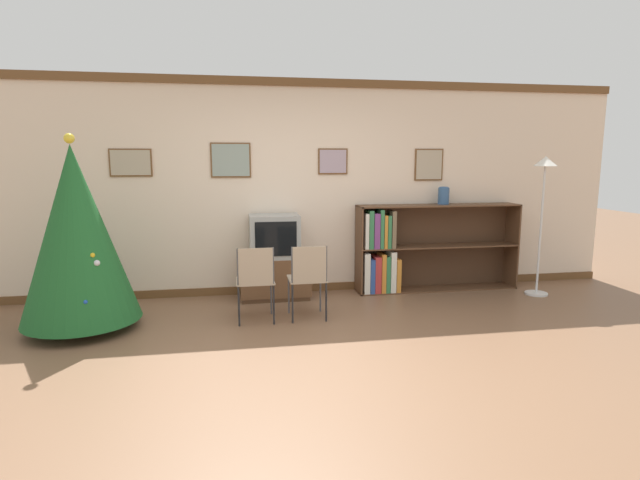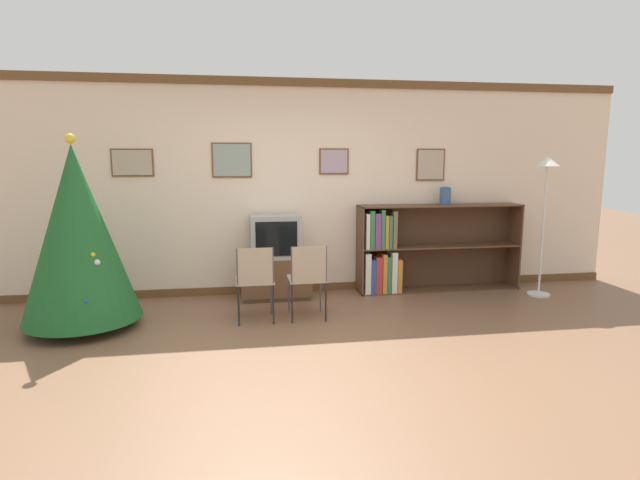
% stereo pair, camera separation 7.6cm
% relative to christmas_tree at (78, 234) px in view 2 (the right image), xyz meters
% --- Properties ---
extents(ground_plane, '(24.00, 24.00, 0.00)m').
position_rel_christmas_tree_xyz_m(ground_plane, '(2.24, -1.13, -0.98)').
color(ground_plane, brown).
extents(wall_back, '(8.84, 0.11, 2.70)m').
position_rel_christmas_tree_xyz_m(wall_back, '(2.24, 1.12, 0.38)').
color(wall_back, beige).
rests_on(wall_back, ground_plane).
extents(christmas_tree, '(1.15, 1.15, 1.96)m').
position_rel_christmas_tree_xyz_m(christmas_tree, '(0.00, 0.00, 0.00)').
color(christmas_tree, maroon).
rests_on(christmas_tree, ground_plane).
extents(tv_console, '(0.85, 0.46, 0.52)m').
position_rel_christmas_tree_xyz_m(tv_console, '(2.03, 0.82, -0.72)').
color(tv_console, '#4C311E').
rests_on(tv_console, ground_plane).
extents(television, '(0.60, 0.45, 0.53)m').
position_rel_christmas_tree_xyz_m(television, '(2.03, 0.82, -0.20)').
color(television, '#9E9E99').
rests_on(television, tv_console).
extents(folding_chair_left, '(0.40, 0.40, 0.82)m').
position_rel_christmas_tree_xyz_m(folding_chair_left, '(1.75, -0.10, -0.50)').
color(folding_chair_left, tan).
rests_on(folding_chair_left, ground_plane).
extents(folding_chair_right, '(0.40, 0.40, 0.82)m').
position_rel_christmas_tree_xyz_m(folding_chair_right, '(2.31, -0.10, -0.50)').
color(folding_chair_right, tan).
rests_on(folding_chair_right, ground_plane).
extents(bookshelf, '(2.15, 0.36, 1.13)m').
position_rel_christmas_tree_xyz_m(bookshelf, '(3.76, 0.88, -0.45)').
color(bookshelf, brown).
rests_on(bookshelf, ground_plane).
extents(vase, '(0.14, 0.14, 0.23)m').
position_rel_christmas_tree_xyz_m(vase, '(4.26, 0.92, 0.27)').
color(vase, '#335684').
rests_on(vase, bookshelf).
extents(standing_lamp, '(0.28, 0.28, 1.75)m').
position_rel_christmas_tree_xyz_m(standing_lamp, '(5.34, 0.40, 0.37)').
color(standing_lamp, silver).
rests_on(standing_lamp, ground_plane).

